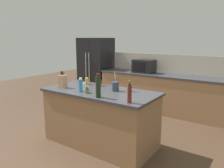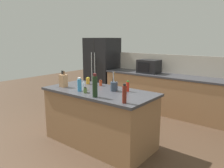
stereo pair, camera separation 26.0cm
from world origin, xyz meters
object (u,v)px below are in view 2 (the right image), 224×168
(utensil_crock, at_px, (114,86))
(spice_jar_oregano, at_px, (85,90))
(refrigerator, at_px, (102,69))
(honey_jar, at_px, (88,81))
(wine_bottle, at_px, (95,86))
(vinegar_bottle, at_px, (124,94))
(knife_block, at_px, (63,81))
(hot_sauce_bottle, at_px, (128,87))
(dish_soap_bottle, at_px, (79,85))
(microwave, at_px, (149,66))
(spice_jar_paprika, at_px, (101,83))
(salt_shaker, at_px, (84,86))

(utensil_crock, distance_m, spice_jar_oregano, 0.48)
(refrigerator, height_order, honey_jar, refrigerator)
(wine_bottle, xyz_separation_m, vinegar_bottle, (0.52, 0.02, -0.04))
(spice_jar_oregano, bearing_deg, honey_jar, 131.26)
(knife_block, xyz_separation_m, honey_jar, (0.16, 0.45, -0.05))
(hot_sauce_bottle, height_order, dish_soap_bottle, dish_soap_bottle)
(refrigerator, relative_size, wine_bottle, 5.19)
(microwave, relative_size, hot_sauce_bottle, 2.94)
(spice_jar_paprika, bearing_deg, knife_block, -132.69)
(knife_block, height_order, honey_jar, knife_block)
(wine_bottle, height_order, spice_jar_paprika, wine_bottle)
(wine_bottle, bearing_deg, honey_jar, 140.90)
(refrigerator, relative_size, microwave, 3.46)
(vinegar_bottle, relative_size, spice_jar_paprika, 2.22)
(utensil_crock, bearing_deg, honey_jar, 169.66)
(spice_jar_oregano, bearing_deg, wine_bottle, -16.48)
(knife_block, distance_m, wine_bottle, 0.93)
(salt_shaker, bearing_deg, microwave, 91.31)
(microwave, height_order, knife_block, microwave)
(vinegar_bottle, bearing_deg, dish_soap_bottle, 174.49)
(hot_sauce_bottle, relative_size, dish_soap_bottle, 0.78)
(microwave, height_order, hot_sauce_bottle, microwave)
(hot_sauce_bottle, height_order, wine_bottle, wine_bottle)
(vinegar_bottle, distance_m, salt_shaker, 1.02)
(refrigerator, relative_size, vinegar_bottle, 6.90)
(wine_bottle, bearing_deg, utensil_crock, 92.34)
(salt_shaker, bearing_deg, wine_bottle, -26.11)
(hot_sauce_bottle, relative_size, spice_jar_paprika, 1.51)
(utensil_crock, xyz_separation_m, wine_bottle, (0.02, -0.48, 0.08))
(refrigerator, bearing_deg, dish_soap_bottle, -55.92)
(utensil_crock, xyz_separation_m, dish_soap_bottle, (-0.42, -0.37, 0.03))
(knife_block, distance_m, salt_shaker, 0.44)
(microwave, bearing_deg, wine_bottle, -78.20)
(microwave, xyz_separation_m, vinegar_bottle, (1.05, -2.54, -0.04))
(vinegar_bottle, bearing_deg, wine_bottle, -178.29)
(knife_block, xyz_separation_m, vinegar_bottle, (1.43, -0.15, 0.01))
(salt_shaker, bearing_deg, vinegar_bottle, -12.46)
(microwave, distance_m, hot_sauce_bottle, 2.10)
(dish_soap_bottle, bearing_deg, vinegar_bottle, -5.51)
(utensil_crock, bearing_deg, knife_block, -160.53)
(microwave, height_order, salt_shaker, microwave)
(utensil_crock, bearing_deg, dish_soap_bottle, -138.92)
(spice_jar_oregano, bearing_deg, vinegar_bottle, -5.02)
(microwave, xyz_separation_m, spice_jar_oregano, (0.24, -2.47, -0.12))
(knife_block, bearing_deg, honey_jar, 72.41)
(microwave, bearing_deg, hot_sauce_bottle, -70.03)
(wine_bottle, height_order, spice_jar_oregano, wine_bottle)
(knife_block, relative_size, wine_bottle, 0.83)
(utensil_crock, xyz_separation_m, salt_shaker, (-0.46, -0.24, -0.02))
(utensil_crock, xyz_separation_m, hot_sauce_bottle, (0.20, 0.10, 0.00))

